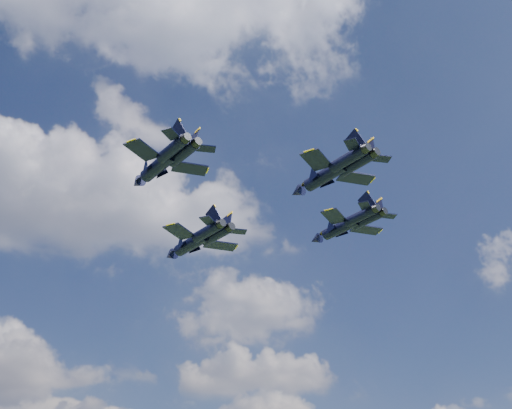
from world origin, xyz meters
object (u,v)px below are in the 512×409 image
object	(u,v)px
jet_lead	(190,244)
jet_slot	(323,177)
jet_left	(157,167)
jet_right	(339,228)

from	to	relation	value
jet_lead	jet_slot	xyz separation A→B (m)	(15.49, -28.72, -2.65)
jet_lead	jet_left	xyz separation A→B (m)	(-5.86, -23.35, 0.12)
jet_lead	jet_slot	distance (m)	32.74
jet_left	jet_right	bearing A→B (deg)	-3.56
jet_lead	jet_right	bearing A→B (deg)	-53.47
jet_lead	jet_slot	size ratio (longest dim) A/B	1.17
jet_left	jet_slot	distance (m)	22.19
jet_lead	jet_right	xyz separation A→B (m)	(22.98, -9.19, 0.08)
jet_left	jet_slot	bearing A→B (deg)	-43.82
jet_lead	jet_right	distance (m)	24.75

